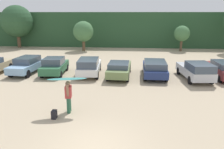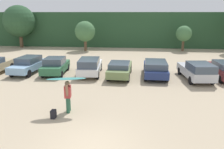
# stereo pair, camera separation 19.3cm
# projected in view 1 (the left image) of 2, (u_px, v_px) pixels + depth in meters

# --- Properties ---
(ground_plane) EXTENTS (120.00, 120.00, 0.00)m
(ground_plane) POSITION_uv_depth(u_px,v_px,m) (94.00, 145.00, 9.66)
(ground_plane) COLOR tan
(hillside_ridge) EXTENTS (108.00, 12.00, 5.51)m
(hillside_ridge) POSITION_uv_depth(u_px,v_px,m) (124.00, 28.00, 41.61)
(hillside_ridge) COLOR #284C2D
(hillside_ridge) RESTS_ON ground_plane
(tree_left) EXTENTS (4.90, 4.90, 6.58)m
(tree_left) POSITION_uv_depth(u_px,v_px,m) (17.00, 21.00, 35.80)
(tree_left) COLOR brown
(tree_left) RESTS_ON ground_plane
(tree_center_left) EXTENTS (2.93, 2.93, 4.27)m
(tree_center_left) POSITION_uv_depth(u_px,v_px,m) (83.00, 32.00, 33.03)
(tree_center_left) COLOR brown
(tree_center_left) RESTS_ON ground_plane
(tree_center_right) EXTENTS (2.23, 2.23, 3.64)m
(tree_center_right) POSITION_uv_depth(u_px,v_px,m) (182.00, 34.00, 32.88)
(tree_center_right) COLOR brown
(tree_center_right) RESTS_ON ground_plane
(parked_car_sky_blue) EXTENTS (2.00, 4.63, 1.50)m
(parked_car_sky_blue) POSITION_uv_depth(u_px,v_px,m) (27.00, 65.00, 21.09)
(parked_car_sky_blue) COLOR #84ADD1
(parked_car_sky_blue) RESTS_ON ground_plane
(parked_car_forest_green) EXTENTS (2.06, 4.12, 1.53)m
(parked_car_forest_green) POSITION_uv_depth(u_px,v_px,m) (54.00, 66.00, 20.70)
(parked_car_forest_green) COLOR #2D6642
(parked_car_forest_green) RESTS_ON ground_plane
(parked_car_white) EXTENTS (2.12, 4.77, 1.55)m
(parked_car_white) POSITION_uv_depth(u_px,v_px,m) (89.00, 66.00, 20.39)
(parked_car_white) COLOR white
(parked_car_white) RESTS_ON ground_plane
(parked_car_olive_green) EXTENTS (1.99, 4.76, 1.35)m
(parked_car_olive_green) POSITION_uv_depth(u_px,v_px,m) (119.00, 69.00, 19.87)
(parked_car_olive_green) COLOR #6B7F4C
(parked_car_olive_green) RESTS_ON ground_plane
(parked_car_navy) EXTENTS (2.05, 4.80, 1.44)m
(parked_car_navy) POSITION_uv_depth(u_px,v_px,m) (155.00, 68.00, 19.87)
(parked_car_navy) COLOR navy
(parked_car_navy) RESTS_ON ground_plane
(parked_car_silver) EXTENTS (2.31, 4.69, 1.57)m
(parked_car_silver) POSITION_uv_depth(u_px,v_px,m) (196.00, 70.00, 18.88)
(parked_car_silver) COLOR silver
(parked_car_silver) RESTS_ON ground_plane
(parked_car_maroon) EXTENTS (2.15, 4.49, 1.48)m
(parked_car_maroon) POSITION_uv_depth(u_px,v_px,m) (224.00, 69.00, 19.40)
(parked_car_maroon) COLOR maroon
(parked_car_maroon) RESTS_ON ground_plane
(person_adult) EXTENTS (0.39, 0.82, 1.81)m
(person_adult) POSITION_uv_depth(u_px,v_px,m) (68.00, 95.00, 12.67)
(person_adult) COLOR #26593F
(person_adult) RESTS_ON ground_plane
(surfboard_teal) EXTENTS (2.22, 1.04, 0.12)m
(surfboard_teal) POSITION_uv_depth(u_px,v_px,m) (67.00, 79.00, 12.42)
(surfboard_teal) COLOR teal
(backpack_dropped) EXTENTS (0.24, 0.34, 0.45)m
(backpack_dropped) POSITION_uv_depth(u_px,v_px,m) (54.00, 114.00, 12.08)
(backpack_dropped) COLOR black
(backpack_dropped) RESTS_ON ground_plane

